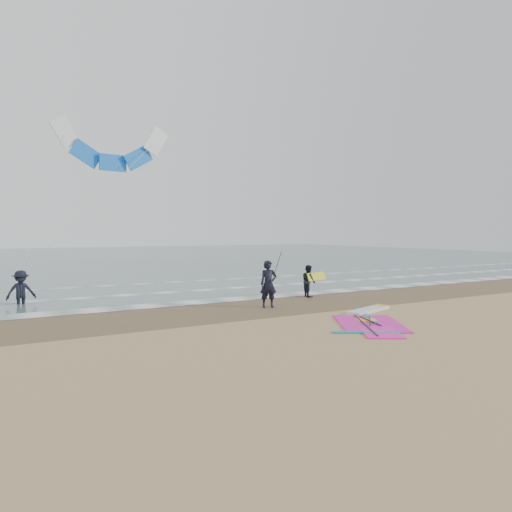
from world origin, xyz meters
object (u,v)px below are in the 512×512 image
windsurf_rig (371,319)px  person_walking (309,281)px  person_standing (268,284)px  surf_kite (112,150)px  person_wading (21,284)px

windsurf_rig → person_walking: bearing=75.6°
person_standing → surf_kite: 11.92m
person_walking → surf_kite: 12.50m
person_wading → surf_kite: 8.65m
windsurf_rig → person_walking: size_ratio=3.27×
person_walking → person_wading: (-12.29, 4.03, 0.15)m
person_standing → person_wading: person_standing is taller
windsurf_rig → person_wading: size_ratio=2.75×
windsurf_rig → person_wading: (-10.77, 9.93, 0.89)m
windsurf_rig → person_standing: size_ratio=2.58×
person_standing → windsurf_rig: bearing=-52.5°
windsurf_rig → person_standing: (-1.77, 4.16, 0.95)m
windsurf_rig → person_wading: 14.68m
windsurf_rig → person_walking: 6.14m
person_wading → windsurf_rig: bearing=-50.8°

